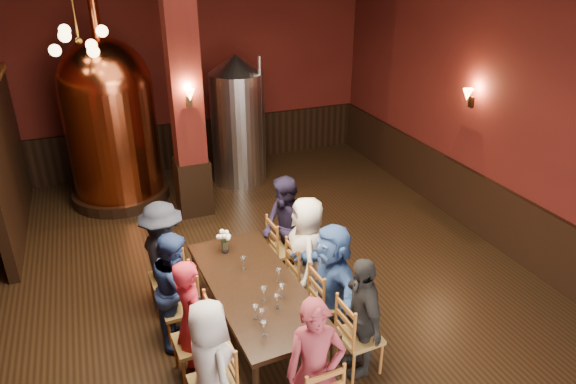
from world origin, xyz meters
name	(u,v)px	position (x,y,z in m)	size (l,w,h in m)	color
room	(256,141)	(0.00, 0.00, 2.25)	(10.00, 10.02, 4.50)	black
wainscot_right	(492,212)	(3.96, 0.00, 0.50)	(0.08, 9.90, 1.00)	black
wainscot_back	(186,145)	(0.00, 4.96, 0.50)	(7.90, 0.08, 1.00)	black
column	(185,89)	(-0.30, 2.80, 2.25)	(0.58, 0.58, 4.50)	#4D1510
partition	(7,164)	(-3.20, 3.20, 1.20)	(0.22, 3.50, 2.40)	black
pendant_cluster	(79,41)	(-1.80, 2.90, 3.10)	(0.90, 0.90, 1.70)	#A57226
sconce_wall	(472,97)	(3.90, 0.80, 2.20)	(0.20, 0.20, 0.36)	black
sconce_column	(189,97)	(-0.30, 2.50, 2.20)	(0.20, 0.20, 0.36)	black
dining_table	(255,289)	(-0.31, -0.79, 0.69)	(1.13, 2.45, 0.75)	black
person_0	(210,365)	(-1.11, -1.83, 0.72)	(0.70, 0.46, 1.44)	silver
chair_1	(194,342)	(-1.14, -1.16, 0.46)	(0.46, 0.46, 0.92)	#996327
person_1	(192,321)	(-1.14, -1.16, 0.75)	(0.55, 0.36, 1.50)	#AA1D2C
chair_2	(179,307)	(-1.18, -0.50, 0.46)	(0.46, 0.46, 0.92)	#996327
person_2	(177,288)	(-1.18, -0.50, 0.74)	(0.71, 0.35, 1.47)	navy
chair_3	(167,278)	(-1.22, 0.17, 0.46)	(0.46, 0.46, 0.92)	#996327
person_3	(165,258)	(-1.22, 0.17, 0.77)	(0.99, 0.57, 1.54)	#1D212C
chair_4	(360,336)	(0.59, -1.74, 0.46)	(0.46, 0.46, 0.92)	#996327
person_4	(361,316)	(0.59, -1.74, 0.73)	(0.86, 0.36, 1.47)	black
chair_5	(330,301)	(0.55, -1.07, 0.46)	(0.46, 0.46, 0.92)	#996327
person_5	(331,281)	(0.55, -1.07, 0.76)	(1.40, 0.45, 1.51)	#365CA3
chair_6	(306,273)	(0.52, -0.41, 0.46)	(0.46, 0.46, 0.92)	#996327
person_6	(307,253)	(0.52, -0.41, 0.78)	(0.76, 0.49, 1.55)	silver
chair_7	(285,249)	(0.48, 0.26, 0.46)	(0.46, 0.46, 0.92)	#996327
person_7	(285,230)	(0.48, 0.26, 0.78)	(0.76, 0.37, 1.56)	#1C172F
person_8	(315,371)	(-0.23, -2.33, 0.78)	(0.57, 0.37, 1.56)	maroon
copper_kettle	(111,120)	(-1.49, 3.85, 1.55)	(1.80, 1.80, 4.26)	black
steel_vessel	(238,120)	(0.87, 3.81, 1.29)	(1.41, 1.41, 2.57)	#B2B2B7
rose_vase	(224,238)	(-0.45, 0.04, 0.96)	(0.19, 0.19, 0.32)	white
wine_glass_0	(262,316)	(-0.46, -1.47, 0.83)	(0.07, 0.07, 0.17)	white
wine_glass_1	(243,263)	(-0.34, -0.43, 0.83)	(0.07, 0.07, 0.17)	white
wine_glass_2	(277,301)	(-0.22, -1.29, 0.83)	(0.07, 0.07, 0.17)	white
wine_glass_3	(264,328)	(-0.50, -1.66, 0.83)	(0.07, 0.07, 0.17)	white
wine_glass_4	(256,312)	(-0.50, -1.38, 0.83)	(0.07, 0.07, 0.17)	white
wine_glass_5	(279,275)	(-0.02, -0.83, 0.83)	(0.07, 0.07, 0.17)	white
wine_glass_6	(264,294)	(-0.30, -1.11, 0.83)	(0.07, 0.07, 0.17)	white
wine_glass_7	(282,291)	(-0.10, -1.13, 0.83)	(0.07, 0.07, 0.17)	white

